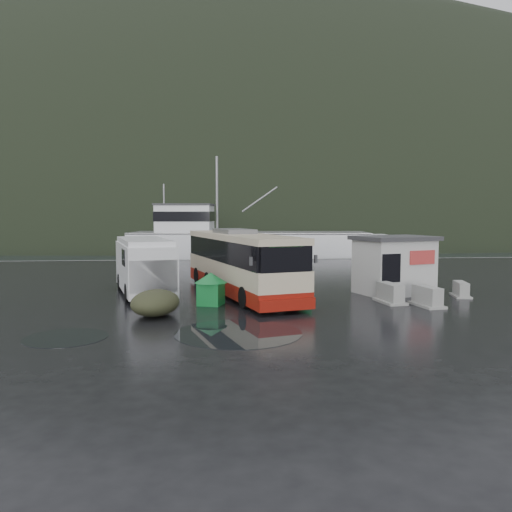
{
  "coord_description": "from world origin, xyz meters",
  "views": [
    {
      "loc": [
        0.21,
        -23.2,
        3.94
      ],
      "look_at": [
        2.43,
        3.38,
        1.7
      ],
      "focal_mm": 35.0,
      "sensor_mm": 36.0,
      "label": 1
    }
  ],
  "objects": [
    {
      "name": "headland",
      "position": [
        10.0,
        250.0,
        0.0
      ],
      "size": [
        780.0,
        540.0,
        570.0
      ],
      "primitive_type": "ellipsoid",
      "color": "black",
      "rests_on": "ground"
    },
    {
      "name": "coach_bus",
      "position": [
        1.47,
        1.23,
        0.0
      ],
      "size": [
        5.9,
        11.74,
        3.22
      ],
      "primitive_type": null,
      "rotation": [
        0.0,
        0.0,
        0.28
      ],
      "color": "beige",
      "rests_on": "ground"
    },
    {
      "name": "jersey_barrier_c",
      "position": [
        11.94,
        -0.5,
        0.0
      ],
      "size": [
        1.01,
        1.56,
        0.72
      ],
      "primitive_type": null,
      "rotation": [
        0.0,
        0.0,
        -0.22
      ],
      "color": "#999993",
      "rests_on": "ground"
    },
    {
      "name": "quay_edge",
      "position": [
        0.0,
        20.0,
        0.0
      ],
      "size": [
        160.0,
        0.6,
        1.5
      ],
      "primitive_type": "cube",
      "color": "#999993",
      "rests_on": "ground"
    },
    {
      "name": "waste_bin_right",
      "position": [
        3.9,
        -1.57,
        0.0
      ],
      "size": [
        1.14,
        1.14,
        1.28
      ],
      "primitive_type": null,
      "rotation": [
        0.0,
        0.0,
        0.27
      ],
      "color": "#157632",
      "rests_on": "ground"
    },
    {
      "name": "white_van",
      "position": [
        -3.26,
        1.6,
        0.0
      ],
      "size": [
        3.93,
        6.99,
        2.77
      ],
      "primitive_type": null,
      "rotation": [
        0.0,
        0.0,
        0.27
      ],
      "color": "white",
      "rests_on": "ground"
    },
    {
      "name": "jersey_barrier_a",
      "position": [
        9.29,
        -2.73,
        0.0
      ],
      "size": [
        1.12,
        1.83,
        0.86
      ],
      "primitive_type": null,
      "rotation": [
        0.0,
        0.0,
        0.16
      ],
      "color": "#999993",
      "rests_on": "ground"
    },
    {
      "name": "harbor_water",
      "position": [
        0.0,
        110.0,
        0.0
      ],
      "size": [
        300.0,
        180.0,
        0.02
      ],
      "primitive_type": "cube",
      "color": "black",
      "rests_on": "ground"
    },
    {
      "name": "puddles",
      "position": [
        -0.56,
        -6.96,
        0.01
      ],
      "size": [
        8.98,
        4.26,
        0.01
      ],
      "color": "black",
      "rests_on": "ground"
    },
    {
      "name": "ticket_kiosk",
      "position": [
        9.06,
        0.7,
        0.0
      ],
      "size": [
        4.33,
        3.74,
        2.87
      ],
      "primitive_type": null,
      "rotation": [
        0.0,
        0.0,
        0.3
      ],
      "color": "silver",
      "rests_on": "ground"
    },
    {
      "name": "dome_tent",
      "position": [
        -2.1,
        -3.76,
        0.0
      ],
      "size": [
        2.21,
        2.82,
        1.01
      ],
      "primitive_type": null,
      "rotation": [
        0.0,
        0.0,
        -0.16
      ],
      "color": "#31341F",
      "rests_on": "ground"
    },
    {
      "name": "fishing_trawler",
      "position": [
        3.76,
        27.98,
        0.0
      ],
      "size": [
        28.89,
        9.08,
        11.36
      ],
      "primitive_type": null,
      "rotation": [
        0.0,
        0.0,
        -0.1
      ],
      "color": "white",
      "rests_on": "ground"
    },
    {
      "name": "jersey_barrier_b",
      "position": [
        8.0,
        -1.8,
        0.0
      ],
      "size": [
        1.11,
        1.85,
        0.87
      ],
      "primitive_type": null,
      "rotation": [
        0.0,
        0.0,
        0.14
      ],
      "color": "#999993",
      "rests_on": "ground"
    },
    {
      "name": "ground",
      "position": [
        0.0,
        0.0,
        0.0
      ],
      "size": [
        160.0,
        160.0,
        0.0
      ],
      "primitive_type": "plane",
      "color": "black",
      "rests_on": "ground"
    },
    {
      "name": "waste_bin_left",
      "position": [
        0.04,
        -1.65,
        0.0
      ],
      "size": [
        1.3,
        1.3,
        1.41
      ],
      "primitive_type": null,
      "rotation": [
        0.0,
        0.0,
        -0.34
      ],
      "color": "#157632",
      "rests_on": "ground"
    }
  ]
}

